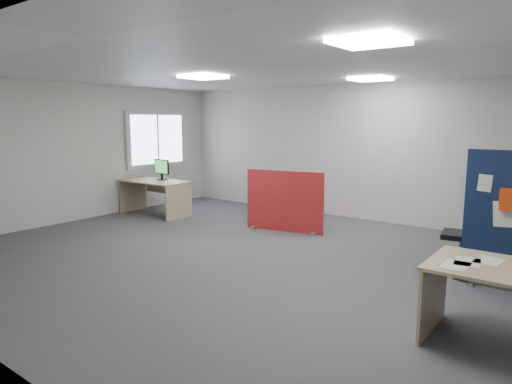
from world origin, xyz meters
The scene contains 10 objects.
floor centered at (0.00, 0.00, 0.00)m, with size 9.00×9.00×0.00m, color #4C4E53.
ceiling centered at (0.00, 0.00, 2.70)m, with size 9.00×7.00×0.02m, color white.
wall_back centered at (0.00, 3.50, 1.35)m, with size 9.00×0.02×2.70m, color silver.
wall_left centered at (-4.50, 0.00, 1.35)m, with size 0.02×7.00×2.70m, color silver.
window centered at (-4.44, 2.00, 1.55)m, with size 0.06×1.70×1.30m.
ceiling_lights centered at (0.33, 0.67, 2.67)m, with size 4.10×4.10×0.04m.
red_divider centered at (-0.69, 1.69, 0.53)m, with size 1.44×0.34×1.09m.
second_desk centered at (-3.68, 1.29, 0.55)m, with size 1.52×0.76×0.73m.
monitor_second centered at (-3.63, 1.41, 0.97)m, with size 0.48×0.22×0.44m.
office_chair centered at (2.48, 1.30, 0.61)m, with size 0.70×0.70×1.07m.
Camera 1 is at (3.77, -5.00, 1.96)m, focal length 32.00 mm.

